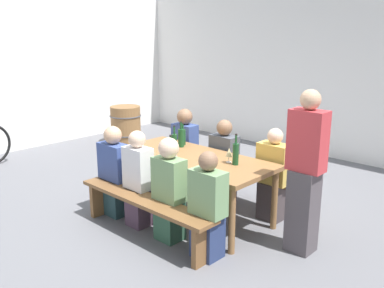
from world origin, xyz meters
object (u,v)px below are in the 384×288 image
object	(u,v)px
wine_barrel	(126,125)
bench_far	(231,174)
seated_guest_near_0	(115,173)
seated_guest_far_0	(185,151)
seated_guest_near_2	(169,191)
seated_guest_far_2	(273,177)
wine_bottle_0	(171,152)
wine_bottle_4	(174,142)
wine_bottle_2	(181,137)
wine_bottle_3	(183,137)
tasting_table	(192,163)
standing_host	(305,175)
bench_near	(144,206)
seated_guest_near_3	(208,208)
seated_guest_far_1	(224,164)
seated_guest_near_1	(138,181)
wine_bottle_1	(236,153)
wine_glass_0	(175,153)

from	to	relation	value
wine_barrel	bench_far	bearing A→B (deg)	-14.96
seated_guest_near_0	seated_guest_far_0	distance (m)	1.19
seated_guest_near_2	seated_guest_far_2	xyz separation A→B (m)	(0.51, 1.19, -0.03)
wine_bottle_0	seated_guest_far_0	xyz separation A→B (m)	(-0.65, 0.89, -0.30)
wine_bottle_4	seated_guest_far_0	world-z (taller)	seated_guest_far_0
wine_bottle_4	seated_guest_near_0	world-z (taller)	seated_guest_near_0
wine_bottle_0	wine_bottle_2	size ratio (longest dim) A/B	0.92
wine_bottle_3	wine_bottle_0	bearing A→B (deg)	-56.23
wine_bottle_2	seated_guest_far_2	distance (m)	1.25
wine_bottle_0	wine_bottle_2	distance (m)	0.62
seated_guest_near_2	wine_barrel	bearing A→B (deg)	58.13
tasting_table	standing_host	world-z (taller)	standing_host
bench_near	wine_bottle_4	distance (m)	0.96
standing_host	wine_bottle_3	bearing A→B (deg)	-4.68
bench_far	tasting_table	bearing A→B (deg)	-90.00
wine_bottle_4	seated_guest_far_0	distance (m)	0.77
wine_bottle_0	seated_guest_near_3	bearing A→B (deg)	-20.05
wine_bottle_0	seated_guest_near_0	xyz separation A→B (m)	(-0.67, -0.30, -0.34)
wine_bottle_3	seated_guest_far_1	xyz separation A→B (m)	(0.45, 0.29, -0.33)
seated_guest_near_1	wine_barrel	bearing A→B (deg)	54.15
seated_guest_near_0	wine_bottle_4	bearing A→B (deg)	-34.56
wine_bottle_1	wine_bottle_2	size ratio (longest dim) A/B	1.05
wine_bottle_3	standing_host	world-z (taller)	standing_host
bench_far	seated_guest_far_2	world-z (taller)	seated_guest_far_2
tasting_table	seated_guest_far_1	distance (m)	0.61
wine_bottle_4	seated_guest_near_2	size ratio (longest dim) A/B	0.29
tasting_table	seated_guest_far_2	world-z (taller)	seated_guest_far_2
bench_far	seated_guest_far_0	size ratio (longest dim) A/B	1.62
seated_guest_near_1	seated_guest_near_0	bearing A→B (deg)	90.00
wine_bottle_0	seated_guest_near_3	world-z (taller)	seated_guest_near_3
tasting_table	seated_guest_near_0	xyz separation A→B (m)	(-0.71, -0.59, -0.15)
seated_guest_near_0	bench_far	bearing A→B (deg)	-28.08
seated_guest_far_0	wine_barrel	xyz separation A→B (m)	(-2.67, 1.05, -0.19)
wine_glass_0	standing_host	xyz separation A→B (m)	(1.32, 0.48, -0.07)
tasting_table	wine_barrel	distance (m)	3.76
wine_bottle_0	seated_guest_far_0	world-z (taller)	seated_guest_far_0
bench_near	wine_bottle_1	xyz separation A→B (m)	(0.56, 0.84, 0.53)
bench_far	seated_guest_near_2	xyz separation A→B (m)	(0.23, -1.34, 0.19)
wine_bottle_0	wine_glass_0	bearing A→B (deg)	-19.75
seated_guest_near_0	seated_guest_far_1	size ratio (longest dim) A/B	1.00
wine_bottle_4	wine_glass_0	size ratio (longest dim) A/B	1.93
wine_bottle_2	seated_guest_near_3	world-z (taller)	seated_guest_near_3
wine_bottle_4	wine_glass_0	distance (m)	0.49
seated_guest_far_0	wine_bottle_2	bearing A→B (deg)	38.68
bench_near	wine_bottle_2	xyz separation A→B (m)	(-0.39, 0.96, 0.52)
seated_guest_near_0	standing_host	world-z (taller)	standing_host
seated_guest_near_1	tasting_table	bearing A→B (deg)	-24.39
wine_bottle_3	wine_bottle_4	bearing A→B (deg)	-63.31
seated_guest_near_1	seated_guest_far_0	size ratio (longest dim) A/B	0.97
wine_bottle_3	seated_guest_near_0	distance (m)	0.99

